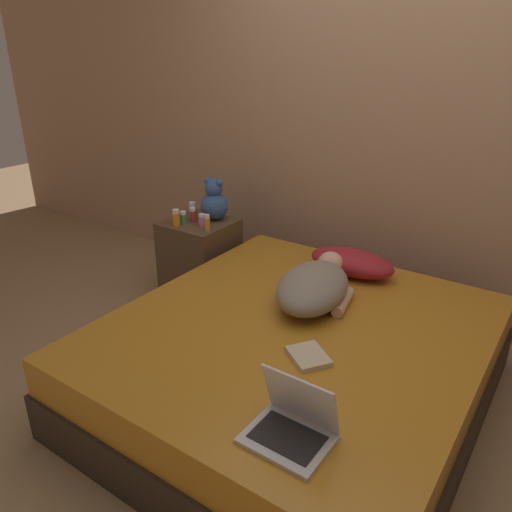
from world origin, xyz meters
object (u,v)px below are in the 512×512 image
(laptop, at_px, (292,424))
(teddy_bear, at_px, (214,202))
(person_lying, at_px, (315,285))
(bottle_orange, at_px, (176,218))
(book, at_px, (308,356))
(bottle_pink, at_px, (202,220))
(bottle_clear, at_px, (193,210))
(pillow, at_px, (352,262))
(bottle_red, at_px, (193,215))
(bottle_green, at_px, (183,218))
(bottle_amber, at_px, (207,223))

(laptop, height_order, teddy_bear, teddy_bear)
(person_lying, xyz_separation_m, bottle_orange, (-1.14, 0.20, 0.09))
(bottle_orange, bearing_deg, book, -25.97)
(bottle_pink, relative_size, bottle_clear, 0.71)
(pillow, xyz_separation_m, bottle_red, (-1.11, -0.10, 0.10))
(laptop, distance_m, teddy_bear, 1.95)
(bottle_orange, bearing_deg, person_lying, -9.81)
(teddy_bear, relative_size, bottle_red, 2.96)
(pillow, height_order, bottle_red, bottle_red)
(book, bearing_deg, laptop, -67.90)
(person_lying, height_order, bottle_red, bottle_red)
(laptop, bearing_deg, pillow, 107.04)
(person_lying, distance_m, bottle_green, 1.16)
(laptop, relative_size, bottle_clear, 2.64)
(teddy_bear, height_order, bottle_green, teddy_bear)
(bottle_orange, height_order, book, bottle_orange)
(bottle_pink, bearing_deg, bottle_orange, -143.40)
(bottle_orange, bearing_deg, bottle_green, 78.33)
(teddy_bear, distance_m, bottle_red, 0.17)
(bottle_green, distance_m, bottle_pink, 0.13)
(pillow, relative_size, bottle_green, 6.04)
(bottle_pink, bearing_deg, person_lying, -16.46)
(teddy_bear, relative_size, book, 1.24)
(teddy_bear, distance_m, bottle_green, 0.24)
(bottle_pink, height_order, book, bottle_pink)
(bottle_orange, height_order, bottle_amber, same)
(bottle_orange, bearing_deg, bottle_amber, 9.23)
(laptop, relative_size, bottle_green, 3.44)
(pillow, bearing_deg, bottle_red, -174.88)
(bottle_amber, bearing_deg, bottle_red, 157.18)
(book, bearing_deg, bottle_pink, 148.14)
(pillow, distance_m, bottle_orange, 1.18)
(laptop, height_order, bottle_green, laptop)
(person_lying, bearing_deg, bottle_green, 155.92)
(bottle_amber, bearing_deg, pillow, 11.10)
(pillow, xyz_separation_m, person_lying, (-0.01, -0.42, 0.02))
(person_lying, bearing_deg, pillow, 76.68)
(person_lying, xyz_separation_m, bottle_clear, (-1.16, 0.38, 0.09))
(bottle_red, distance_m, bottle_amber, 0.21)
(bottle_pink, bearing_deg, bottle_clear, 151.44)
(bottle_clear, distance_m, book, 1.63)
(bottle_pink, bearing_deg, teddy_bear, 93.05)
(bottle_amber, relative_size, bottle_clear, 1.00)
(pillow, distance_m, person_lying, 0.42)
(teddy_bear, relative_size, bottle_clear, 2.63)
(bottle_pink, distance_m, bottle_clear, 0.17)
(bottle_orange, xyz_separation_m, bottle_green, (0.01, 0.05, -0.01))
(teddy_bear, height_order, book, teddy_bear)
(bottle_green, bearing_deg, book, -28.00)
(pillow, relative_size, bottle_clear, 4.64)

